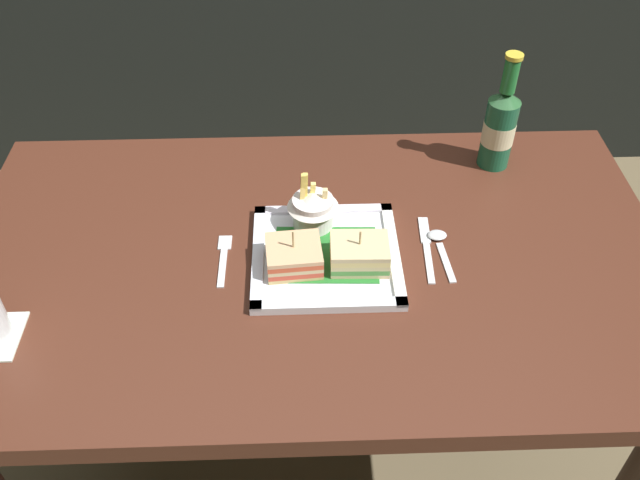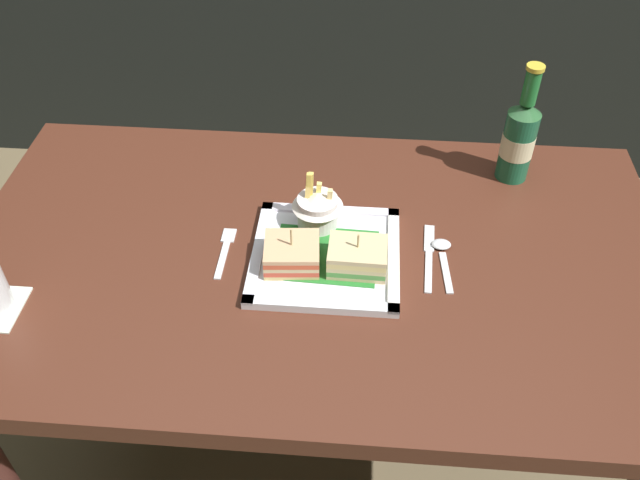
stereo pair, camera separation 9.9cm
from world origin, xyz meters
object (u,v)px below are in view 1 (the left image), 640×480
beer_bottle (500,126)px  fork (224,257)px  knife (427,246)px  fries_cup (314,207)px  square_plate (326,256)px  sandwich_half_left (294,256)px  spoon (439,242)px  dining_table (314,296)px  sandwich_half_right (359,254)px

beer_bottle → fork: (-0.54, -0.26, -0.09)m
knife → fries_cup: bearing=164.5°
square_plate → fries_cup: size_ratio=2.38×
sandwich_half_left → fork: sandwich_half_left is taller
sandwich_half_left → fries_cup: size_ratio=0.92×
fries_cup → spoon: 0.24m
square_plate → dining_table: bearing=151.9°
fries_cup → fork: bearing=-156.2°
beer_bottle → fries_cup: bearing=-153.1°
sandwich_half_left → sandwich_half_right: sandwich_half_left is taller
square_plate → sandwich_half_left: (-0.06, -0.03, 0.03)m
dining_table → sandwich_half_left: size_ratio=12.69×
dining_table → square_plate: 0.12m
fork → knife: 0.37m
knife → beer_bottle: bearing=54.9°
sandwich_half_left → sandwich_half_right: (0.11, 0.00, 0.00)m
sandwich_half_right → spoon: bearing=20.2°
spoon → fries_cup: bearing=167.4°
square_plate → knife: (0.18, 0.02, -0.00)m
square_plate → sandwich_half_right: size_ratio=2.55×
fries_cup → knife: (0.20, -0.06, -0.05)m
sandwich_half_right → fork: bearing=171.9°
fries_cup → fork: size_ratio=0.84×
square_plate → sandwich_half_left: size_ratio=2.58×
fries_cup → sandwich_half_right: bearing=-54.8°
square_plate → fries_cup: 0.09m
fries_cup → fork: (-0.16, -0.07, -0.05)m
sandwich_half_right → beer_bottle: 0.43m
dining_table → sandwich_half_left: sandwich_half_left is taller
dining_table → beer_bottle: (0.38, 0.26, 0.20)m
dining_table → sandwich_half_right: sandwich_half_right is taller
spoon → fork: bearing=-176.8°
sandwich_half_left → fork: 0.13m
sandwich_half_right → spoon: 0.16m
spoon → sandwich_half_right: bearing=-159.8°
square_plate → sandwich_half_right: sandwich_half_right is taller
sandwich_half_left → spoon: sandwich_half_left is taller
dining_table → fries_cup: (0.00, 0.07, 0.16)m
fries_cup → knife: bearing=-15.5°
beer_bottle → knife: (-0.17, -0.25, -0.09)m
square_plate → knife: 0.19m
knife → square_plate: bearing=-172.3°
square_plate → sandwich_half_right: bearing=-24.3°
sandwich_half_left → beer_bottle: (0.41, 0.30, 0.06)m
fries_cup → spoon: bearing=-12.6°
dining_table → square_plate: (0.02, -0.01, 0.12)m
dining_table → knife: bearing=3.8°
fork → dining_table: bearing=0.8°
sandwich_half_left → beer_bottle: bearing=35.7°
square_plate → sandwich_half_left: bearing=-155.7°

